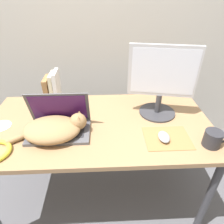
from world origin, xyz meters
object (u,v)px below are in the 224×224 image
object	(u,v)px
cat	(55,129)
external_monitor	(162,81)
mug	(213,139)
cd_disc	(1,126)
laptop	(59,124)
computer_mouse	(164,137)
book_row	(53,89)

from	to	relation	value
cat	external_monitor	size ratio (longest dim) A/B	0.97
mug	cd_disc	world-z (taller)	mug
cat	cd_disc	world-z (taller)	cat
laptop	mug	distance (m)	0.85
cat	computer_mouse	xyz separation A→B (m)	(0.61, -0.06, -0.03)
external_monitor	computer_mouse	bearing A→B (deg)	-95.71
book_row	cd_disc	size ratio (longest dim) A/B	2.00
computer_mouse	book_row	xyz separation A→B (m)	(-0.68, 0.44, 0.09)
laptop	cat	world-z (taller)	laptop
book_row	mug	distance (m)	1.05
cd_disc	external_monitor	bearing A→B (deg)	5.82
cat	computer_mouse	world-z (taller)	cat
book_row	computer_mouse	bearing A→B (deg)	-32.76
mug	cd_disc	bearing A→B (deg)	169.36
computer_mouse	mug	distance (m)	0.25
cat	book_row	bearing A→B (deg)	101.50
external_monitor	book_row	distance (m)	0.74
computer_mouse	book_row	size ratio (longest dim) A/B	0.41
external_monitor	mug	xyz separation A→B (m)	(0.22, -0.33, -0.19)
cat	external_monitor	bearing A→B (deg)	18.40
laptop	cd_disc	distance (m)	0.38
laptop	book_row	distance (m)	0.35
computer_mouse	cd_disc	world-z (taller)	computer_mouse
external_monitor	computer_mouse	xyz separation A→B (m)	(-0.03, -0.27, -0.22)
external_monitor	cd_disc	size ratio (longest dim) A/B	3.76
external_monitor	book_row	world-z (taller)	external_monitor
cat	book_row	size ratio (longest dim) A/B	1.82
cat	computer_mouse	distance (m)	0.61
computer_mouse	cd_disc	size ratio (longest dim) A/B	0.82
laptop	computer_mouse	size ratio (longest dim) A/B	3.59
cd_disc	cat	bearing A→B (deg)	-17.32
computer_mouse	book_row	world-z (taller)	book_row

